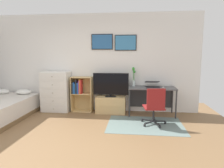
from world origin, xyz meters
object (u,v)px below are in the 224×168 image
at_px(tv_stand, 111,105).
at_px(office_chair, 155,106).
at_px(bookshelf, 80,91).
at_px(laptop, 152,85).
at_px(television, 111,85).
at_px(dresser, 56,92).
at_px(bamboo_vase, 134,77).
at_px(desk, 152,92).
at_px(computer_mouse, 163,87).

distance_m(tv_stand, office_chair, 1.42).
relative_size(bookshelf, laptop, 2.33).
bearing_deg(television, bookshelf, 175.11).
xyz_separation_m(dresser, bamboo_vase, (2.16, 0.11, 0.42)).
bearing_deg(bookshelf, bamboo_vase, 1.59).
distance_m(tv_stand, television, 0.55).
bearing_deg(laptop, office_chair, -95.51).
height_order(bookshelf, bamboo_vase, bamboo_vase).
height_order(desk, office_chair, office_chair).
height_order(television, bamboo_vase, bamboo_vase).
distance_m(dresser, bamboo_vase, 2.20).
distance_m(laptop, computer_mouse, 0.29).
distance_m(office_chair, bamboo_vase, 1.21).
relative_size(dresser, television, 1.16).
xyz_separation_m(tv_stand, desk, (1.09, -0.01, 0.38)).
height_order(television, office_chair, television).
distance_m(bookshelf, television, 0.89).
distance_m(tv_stand, desk, 1.15).
relative_size(dresser, bamboo_vase, 2.20).
bearing_deg(bookshelf, television, -4.89).
distance_m(computer_mouse, bamboo_vase, 0.83).
xyz_separation_m(bookshelf, desk, (1.96, -0.06, 0.04)).
bearing_deg(dresser, bookshelf, 5.56).
distance_m(tv_stand, bamboo_vase, 0.97).
bearing_deg(laptop, bookshelf, 173.41).
bearing_deg(bamboo_vase, bookshelf, -178.41).
distance_m(desk, office_chair, 0.89).
bearing_deg(bookshelf, dresser, -174.44).
bearing_deg(office_chair, laptop, 81.46).
relative_size(tv_stand, office_chair, 0.93).
bearing_deg(office_chair, television, 134.14).
height_order(office_chair, computer_mouse, office_chair).
bearing_deg(dresser, television, -0.27).
relative_size(dresser, bookshelf, 1.15).
relative_size(office_chair, laptop, 2.05).
bearing_deg(laptop, computer_mouse, -30.05).
distance_m(bookshelf, office_chair, 2.17).
height_order(tv_stand, television, television).
bearing_deg(computer_mouse, dresser, 177.33).
bearing_deg(tv_stand, desk, -0.37).
bearing_deg(desk, computer_mouse, -27.55).
distance_m(desk, computer_mouse, 0.35).
relative_size(tv_stand, desk, 0.66).
relative_size(bookshelf, desk, 0.80).
bearing_deg(bookshelf, tv_stand, -3.41).
relative_size(tv_stand, bamboo_vase, 1.57).
bearing_deg(dresser, office_chair, -18.30).
bearing_deg(office_chair, bookshelf, 146.94).
height_order(laptop, computer_mouse, laptop).
xyz_separation_m(bookshelf, office_chair, (1.96, -0.94, -0.11)).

